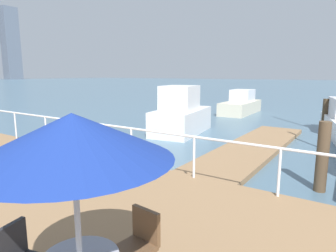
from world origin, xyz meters
The scene contains 10 objects.
ground_plane centered at (0.00, 20.00, 0.00)m, with size 300.00×300.00×0.00m, color slate.
floating_dock centered at (1.54, 6.06, 0.09)m, with size 10.08×2.00×0.18m, color #93704C.
boardwalk_railing centered at (-3.15, 6.97, 1.26)m, with size 0.06×22.59×1.08m.
dock_piling_0 centered at (8.06, 4.21, 0.84)m, with size 0.32×0.32×1.68m, color #473826.
dock_piling_2 centered at (-1.25, 3.30, 0.91)m, with size 0.29×0.29×1.82m, color brown.
moored_boat_0 centered at (3.15, 10.18, 0.92)m, with size 4.28×2.55×2.41m.
moored_boat_2 centered at (12.13, 10.33, 0.66)m, with size 4.98×1.99×1.80m.
patio_umbrella centered at (-7.62, 4.81, 2.39)m, with size 1.94×1.94×2.22m.
cafe_chair_0 centered at (-6.78, 4.72, 0.93)m, with size 0.51×0.49×0.90m.
skyline_tower_7 centered at (78.48, 163.65, 18.84)m, with size 7.78×6.05×37.69m, color slate.
Camera 1 is at (-9.36, 2.55, 2.98)m, focal length 31.34 mm.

